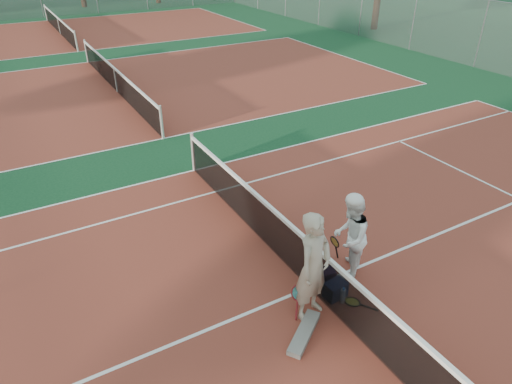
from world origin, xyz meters
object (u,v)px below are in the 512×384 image
racket_red (298,299)px  sports_bag_navy (335,290)px  racket_spare (352,302)px  player_b (350,237)px  water_bottle (343,296)px  player_a (314,267)px  racket_black_held (334,248)px  sports_bag_purple (325,277)px  net_main (311,266)px

racket_red → sports_bag_navy: racket_red is taller
racket_spare → sports_bag_navy: size_ratio=1.51×
player_b → water_bottle: 1.10m
player_a → racket_red: bearing=119.9°
racket_black_held → sports_bag_purple: racket_black_held is taller
player_b → player_a: bearing=-16.1°
player_b → sports_bag_navy: 1.01m
racket_black_held → sports_bag_navy: 1.07m
water_bottle → player_a: bearing=172.6°
player_a → water_bottle: player_a is taller
player_b → racket_black_held: (0.03, 0.43, -0.56)m
player_b → racket_spare: player_b is taller
racket_red → racket_spare: size_ratio=0.91×
sports_bag_navy → player_a: bearing=-170.5°
racket_spare → water_bottle: size_ratio=2.00×
racket_spare → net_main: bearing=-0.4°
player_b → racket_black_held: player_b is taller
player_a → player_b: bearing=1.9°
racket_red → sports_bag_purple: 0.93m
player_a → racket_black_held: size_ratio=3.49×
player_b → racket_black_held: 0.71m
player_b → racket_spare: size_ratio=2.85×
player_a → racket_red: 0.78m
net_main → player_b: size_ratio=6.42×
sports_bag_purple → water_bottle: size_ratio=1.23×
racket_spare → sports_bag_navy: (-0.18, 0.28, 0.14)m
racket_spare → player_b: bearing=-63.5°
net_main → player_a: 0.81m
player_b → racket_spare: bearing=19.8°
racket_red → water_bottle: bearing=-66.7°
racket_red → water_bottle: racket_red is taller
net_main → racket_black_held: bearing=26.2°
sports_bag_navy → racket_red: bearing=177.3°
sports_bag_purple → water_bottle: water_bottle is taller
player_a → sports_bag_navy: size_ratio=5.13×
racket_spare → sports_bag_navy: sports_bag_navy is taller
player_a → sports_bag_navy: player_a is taller
sports_bag_navy → sports_bag_purple: 0.39m
player_a → sports_bag_purple: player_a is taller
net_main → player_b: bearing=0.4°
player_b → racket_black_held: size_ratio=2.93×
net_main → player_b: player_b is taller
net_main → racket_red: bearing=-145.1°
racket_spare → racket_black_held: bearing=-54.2°
net_main → water_bottle: (0.28, -0.60, -0.36)m
net_main → racket_spare: (0.44, -0.70, -0.49)m
player_b → racket_red: 1.57m
racket_spare → water_bottle: bearing=26.5°
sports_bag_navy → water_bottle: bearing=-85.0°
player_a → player_b: player_a is taller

